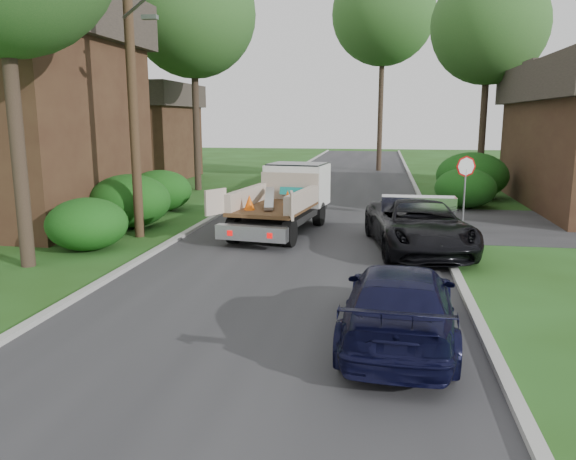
% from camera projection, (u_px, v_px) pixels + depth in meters
% --- Properties ---
extents(ground, '(120.00, 120.00, 0.00)m').
position_uv_depth(ground, '(277.00, 290.00, 12.59)').
color(ground, '#214213').
rests_on(ground, ground).
extents(road, '(8.00, 90.00, 0.02)m').
position_uv_depth(road, '(323.00, 215.00, 22.26)').
color(road, '#28282B').
rests_on(road, ground).
extents(curb_left, '(0.20, 90.00, 0.12)m').
position_uv_depth(curb_left, '(224.00, 211.00, 22.91)').
color(curb_left, '#9E9E99').
rests_on(curb_left, ground).
extents(curb_right, '(0.20, 90.00, 0.12)m').
position_uv_depth(curb_right, '(429.00, 217.00, 21.58)').
color(curb_right, '#9E9E99').
rests_on(curb_right, ground).
extents(stop_sign, '(0.71, 0.32, 2.48)m').
position_uv_depth(stop_sign, '(465.00, 175.00, 20.10)').
color(stop_sign, slate).
rests_on(stop_sign, ground).
extents(utility_pole, '(2.42, 1.25, 10.00)m').
position_uv_depth(utility_pole, '(132.00, 73.00, 17.28)').
color(utility_pole, '#382619').
rests_on(utility_pole, ground).
extents(house_left_far, '(7.56, 7.56, 6.00)m').
position_uv_depth(house_left_far, '(131.00, 130.00, 35.45)').
color(house_left_far, '#3B2318').
rests_on(house_left_far, ground).
extents(hedge_left_a, '(2.34, 2.34, 1.53)m').
position_uv_depth(hedge_left_a, '(87.00, 224.00, 16.34)').
color(hedge_left_a, '#0F3E0E').
rests_on(hedge_left_a, ground).
extents(hedge_left_b, '(2.86, 2.86, 1.87)m').
position_uv_depth(hedge_left_b, '(130.00, 201.00, 19.74)').
color(hedge_left_b, '#0F3E0E').
rests_on(hedge_left_b, ground).
extents(hedge_left_c, '(2.60, 2.60, 1.70)m').
position_uv_depth(hedge_left_c, '(160.00, 191.00, 23.19)').
color(hedge_left_c, '#0F3E0E').
rests_on(hedge_left_c, ground).
extents(hedge_right_a, '(2.60, 2.60, 1.70)m').
position_uv_depth(hedge_right_a, '(465.00, 188.00, 24.06)').
color(hedge_right_a, '#0F3E0E').
rests_on(hedge_right_a, ground).
extents(hedge_right_b, '(3.38, 3.38, 2.21)m').
position_uv_depth(hedge_right_b, '(472.00, 175.00, 26.80)').
color(hedge_right_b, '#0F3E0E').
rests_on(hedge_right_b, ground).
extents(tree_left_far, '(6.40, 6.40, 12.20)m').
position_uv_depth(tree_left_far, '(193.00, 14.00, 28.48)').
color(tree_left_far, '#2D2119').
rests_on(tree_left_far, ground).
extents(tree_right_far, '(6.00, 6.00, 11.50)m').
position_uv_depth(tree_right_far, '(489.00, 26.00, 29.06)').
color(tree_right_far, '#2D2119').
rests_on(tree_right_far, ground).
extents(tree_left_back, '(6.00, 6.00, 12.00)m').
position_uv_depth(tree_left_back, '(28.00, 3.00, 25.66)').
color(tree_left_back, '#2D2119').
rests_on(tree_left_back, ground).
extents(tree_center_far, '(7.20, 7.20, 14.60)m').
position_uv_depth(tree_center_far, '(383.00, 13.00, 39.13)').
color(tree_center_far, '#2D2119').
rests_on(tree_center_far, ground).
extents(flatbed_truck, '(3.17, 6.05, 2.19)m').
position_uv_depth(flatbed_truck, '(289.00, 194.00, 19.48)').
color(flatbed_truck, black).
rests_on(flatbed_truck, ground).
extents(black_pickup, '(3.33, 5.75, 1.51)m').
position_uv_depth(black_pickup, '(418.00, 225.00, 16.25)').
color(black_pickup, black).
rests_on(black_pickup, ground).
extents(navy_suv, '(2.11, 4.70, 1.34)m').
position_uv_depth(navy_suv, '(399.00, 304.00, 9.62)').
color(navy_suv, black).
rests_on(navy_suv, ground).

